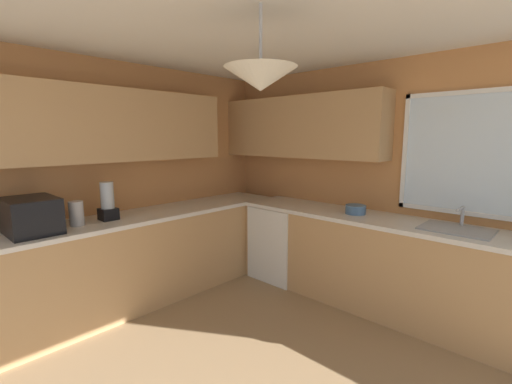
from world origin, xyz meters
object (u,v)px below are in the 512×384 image
Objects in this scene: dishwasher at (282,241)px; sink_assembly at (457,229)px; bowl at (356,209)px; blender_appliance at (108,203)px; microwave at (31,216)px; kettle at (76,214)px.

dishwasher is 1.91m from sink_assembly.
bowl is 0.56× the size of blender_appliance.
blender_appliance is (-1.58, -1.84, 0.12)m from bowl.
bowl is at bearing 1.86° from dishwasher.
blender_appliance is (0.00, 0.63, 0.02)m from microwave.
blender_appliance is (-0.66, -1.81, 0.64)m from dishwasher.
microwave is 2.19× the size of kettle.
dishwasher is at bearing -178.14° from bowl.
dishwasher is 1.06m from bowl.
sink_assembly is 2.66× the size of bowl.
microwave is 1.33× the size of blender_appliance.
microwave reaches higher than bowl.
microwave is at bearing -93.36° from kettle.
dishwasher is at bearing 69.92° from blender_appliance.
kettle reaches higher than bowl.
sink_assembly is 1.50× the size of blender_appliance.
bowl is 2.43m from blender_appliance.
blender_appliance reaches higher than sink_assembly.
sink_assembly reaches higher than bowl.
bowl is at bearing 53.68° from kettle.
kettle is 3.27m from sink_assembly.
kettle is 0.41× the size of sink_assembly.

